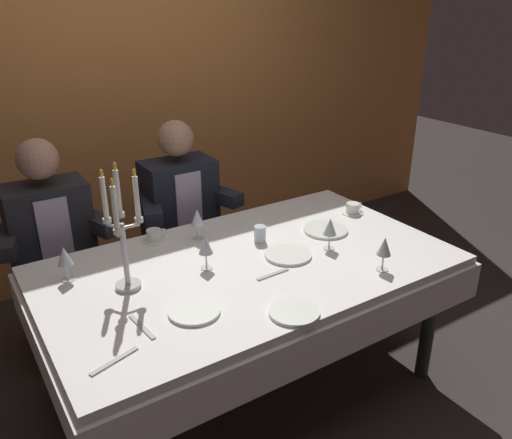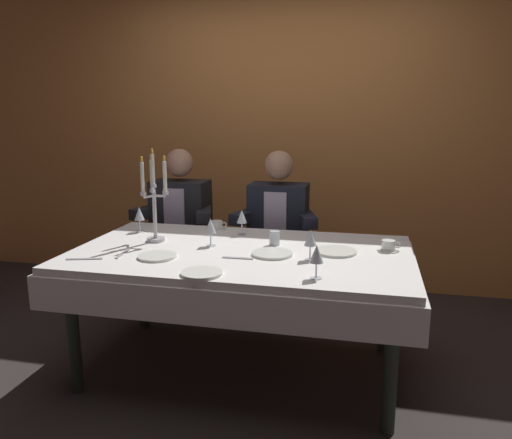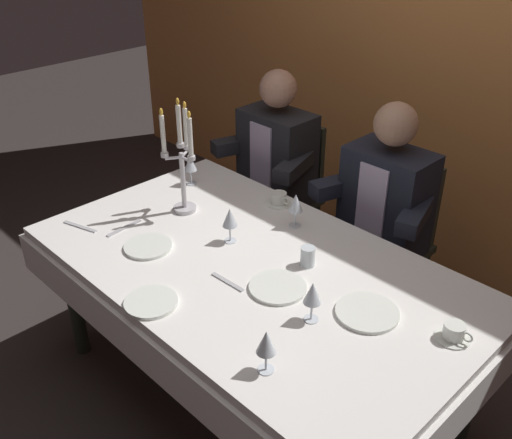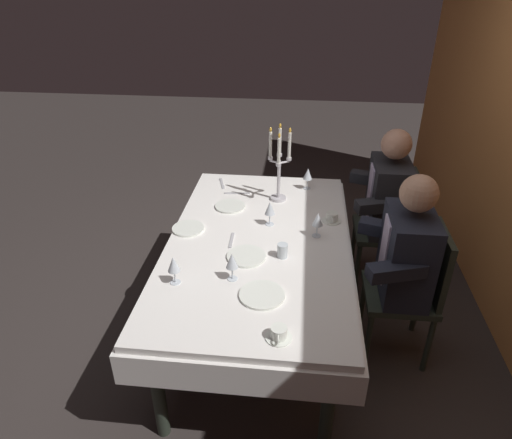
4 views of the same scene
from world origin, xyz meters
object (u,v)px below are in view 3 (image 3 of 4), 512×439
Objects in this scene: wine_glass_0 at (266,343)px; seated_diner_1 at (387,199)px; candelabra at (182,163)px; dinner_plate_2 at (278,287)px; wine_glass_2 at (296,204)px; dining_table at (253,287)px; seated_diner_0 at (278,155)px; dinner_plate_1 at (367,312)px; wine_glass_4 at (312,294)px; water_tumbler_0 at (308,256)px; wine_glass_1 at (190,164)px; dinner_plate_0 at (148,246)px; dinner_plate_3 at (151,302)px; coffee_cup_0 at (454,333)px; wine_glass_3 at (230,219)px; coffee_cup_1 at (279,199)px.

wine_glass_0 is 1.35m from seated_diner_1.
seated_diner_1 is (0.62, 0.80, -0.25)m from candelabra.
wine_glass_2 is (-0.28, 0.41, 0.11)m from dinner_plate_2.
dining_table is 1.56× the size of seated_diner_0.
dinner_plate_1 is at bearing -33.50° from seated_diner_0.
wine_glass_4 is (0.49, -0.45, 0.00)m from wine_glass_2.
wine_glass_0 reaches higher than water_tumbler_0.
wine_glass_2 is at bearing 141.45° from water_tumbler_0.
wine_glass_0 is 1.00× the size of wine_glass_4.
wine_glass_2 is at bearing 124.27° from dinner_plate_2.
wine_glass_1 reaches higher than dinner_plate_1.
water_tumbler_0 is (-0.36, 0.08, 0.04)m from dinner_plate_1.
dinner_plate_0 is 1.16m from seated_diner_0.
dining_table is 0.48m from dinner_plate_3.
seated_diner_0 is at bearing 128.45° from dining_table.
candelabra reaches higher than seated_diner_1.
coffee_cup_0 is at bearing -43.06° from seated_diner_1.
wine_glass_2 reaches higher than dinner_plate_1.
dinner_plate_2 is 1.39× the size of wine_glass_3.
dining_table is 0.48m from wine_glass_4.
candelabra is at bearing -45.44° from wine_glass_1.
dinner_plate_2 is at bearing -14.98° from wine_glass_3.
seated_diner_1 is (0.14, 0.53, -0.12)m from wine_glass_2.
coffee_cup_0 reaches higher than dining_table.
dinner_plate_3 is at bearing -65.14° from seated_diner_0.
dinner_plate_3 is at bearing -138.87° from dinner_plate_1.
wine_glass_0 is 1.00× the size of wine_glass_1.
dinner_plate_3 is 0.82m from wine_glass_2.
wine_glass_3 is at bearing 165.02° from dinner_plate_2.
dinner_plate_3 is 0.56m from wine_glass_0.
dinner_plate_0 is at bearing -161.30° from coffee_cup_0.
coffee_cup_1 is at bearing 141.08° from wine_glass_4.
water_tumbler_0 is 0.65m from coffee_cup_0.
wine_glass_3 reaches higher than dinner_plate_1.
seated_diner_1 is (-0.76, 0.71, -0.03)m from coffee_cup_0.
dinner_plate_1 is at bearing -9.59° from wine_glass_1.
wine_glass_1 is at bearing -143.81° from seated_diner_1.
seated_diner_0 is (-0.62, 0.53, -0.12)m from wine_glass_2.
wine_glass_1 is 1.58m from coffee_cup_0.
dinner_plate_0 is 0.63m from dinner_plate_2.
dinner_plate_3 is 0.16× the size of seated_diner_0.
dinner_plate_2 is at bearing 167.19° from wine_glass_4.
seated_diner_0 is (-1.52, 0.71, -0.03)m from coffee_cup_0.
wine_glass_1 is at bearing -95.41° from seated_diner_0.
dinner_plate_0 is 1.27× the size of wine_glass_0.
wine_glass_2 is (0.67, 0.07, 0.00)m from wine_glass_1.
wine_glass_4 is (0.48, 0.36, 0.11)m from dinner_plate_3.
wine_glass_0 is at bearing -97.36° from dinner_plate_1.
dinner_plate_2 is at bearing -82.69° from water_tumbler_0.
dining_table is at bearing -14.86° from wine_glass_3.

